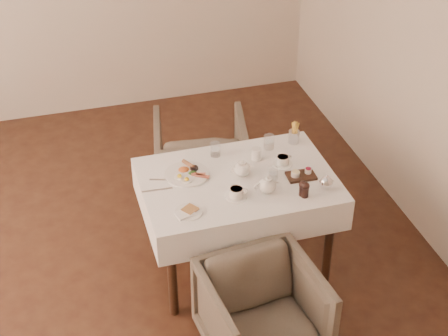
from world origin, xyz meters
TOP-DOWN VIEW (x-y plane):
  - table at (0.80, -0.06)m, footprint 1.28×0.88m
  - armchair_near at (0.71, -0.86)m, footprint 0.74×0.76m
  - armchair_far at (0.77, 0.85)m, footprint 0.84×0.86m
  - breakfast_plate at (0.49, 0.08)m, footprint 0.30×0.30m
  - side_plate at (0.40, -0.33)m, footprint 0.18×0.17m
  - teapot_centre at (0.84, -0.04)m, footprint 0.16×0.12m
  - teapot_front at (0.93, -0.26)m, footprint 0.16×0.13m
  - creamer at (0.99, 0.12)m, footprint 0.08×0.08m
  - teacup_near at (0.73, -0.25)m, footprint 0.14×0.14m
  - teacup_far at (1.14, 0.01)m, footprint 0.13×0.13m
  - glass_left at (0.73, 0.25)m, footprint 0.08×0.08m
  - glass_mid at (1.02, -0.13)m, footprint 0.08×0.08m
  - glass_right at (1.12, 0.23)m, footprint 0.08×0.08m
  - condiment_board at (1.21, -0.16)m, footprint 0.19×0.13m
  - pepper_mill_left at (1.14, -0.35)m, footprint 0.06×0.06m
  - pepper_mill_right at (1.15, -0.37)m, footprint 0.07×0.07m
  - silver_pot at (1.31, -0.33)m, footprint 0.12×0.11m
  - fries_cup at (1.31, 0.25)m, footprint 0.08×0.08m
  - cutlery_fork at (0.33, 0.06)m, footprint 0.19×0.07m
  - cutlery_knife at (0.26, -0.04)m, footprint 0.20×0.03m

SIDE VIEW (x-z plane):
  - armchair_near at x=0.71m, z-range 0.00..0.63m
  - armchair_far at x=0.77m, z-range 0.00..0.67m
  - table at x=0.80m, z-range 0.26..1.02m
  - cutlery_fork at x=0.33m, z-range 0.76..0.76m
  - cutlery_knife at x=0.26m, z-range 0.76..0.76m
  - side_plate at x=0.40m, z-range 0.75..0.77m
  - breakfast_plate at x=0.49m, z-range 0.75..0.78m
  - condiment_board at x=1.21m, z-range 0.75..0.79m
  - teacup_far at x=1.14m, z-range 0.75..0.82m
  - teacup_near at x=0.73m, z-range 0.75..0.82m
  - glass_mid at x=1.02m, z-range 0.76..0.84m
  - creamer at x=0.99m, z-range 0.76..0.84m
  - glass_left at x=0.73m, z-range 0.76..0.85m
  - glass_right at x=1.12m, z-range 0.76..0.86m
  - pepper_mill_left at x=1.14m, z-range 0.76..0.86m
  - pepper_mill_right at x=1.15m, z-range 0.76..0.87m
  - silver_pot at x=1.31m, z-range 0.76..0.87m
  - teapot_centre at x=0.84m, z-range 0.76..0.88m
  - teapot_front at x=0.93m, z-range 0.76..0.88m
  - fries_cup at x=1.31m, z-range 0.74..0.91m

